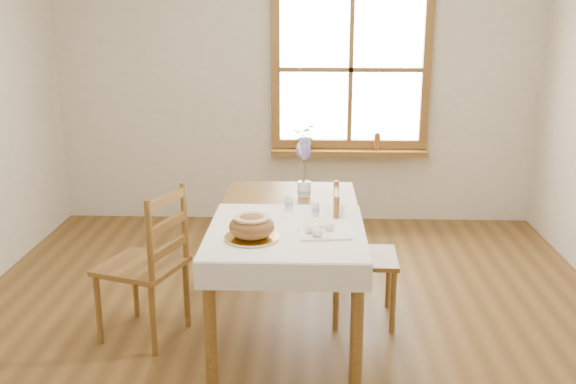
% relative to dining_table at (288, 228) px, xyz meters
% --- Properties ---
extents(ground, '(5.00, 5.00, 0.00)m').
position_rel_dining_table_xyz_m(ground, '(0.00, -0.30, -0.66)').
color(ground, brown).
rests_on(ground, ground).
extents(room_walls, '(4.60, 5.10, 2.65)m').
position_rel_dining_table_xyz_m(room_walls, '(0.00, -0.30, 1.04)').
color(room_walls, beige).
rests_on(room_walls, ground).
extents(window, '(1.46, 0.08, 1.46)m').
position_rel_dining_table_xyz_m(window, '(0.50, 2.17, 0.79)').
color(window, olive).
rests_on(window, ground).
extents(window_sill, '(1.46, 0.20, 0.05)m').
position_rel_dining_table_xyz_m(window_sill, '(0.50, 2.10, 0.03)').
color(window_sill, olive).
rests_on(window_sill, ground).
extents(dining_table, '(0.90, 1.60, 0.75)m').
position_rel_dining_table_xyz_m(dining_table, '(0.00, 0.00, 0.00)').
color(dining_table, olive).
rests_on(dining_table, ground).
extents(table_linen, '(0.91, 0.99, 0.01)m').
position_rel_dining_table_xyz_m(table_linen, '(0.00, -0.30, 0.09)').
color(table_linen, white).
rests_on(table_linen, dining_table).
extents(chair_left, '(0.60, 0.59, 0.97)m').
position_rel_dining_table_xyz_m(chair_left, '(-0.90, -0.18, -0.18)').
color(chair_left, olive).
rests_on(chair_left, ground).
extents(chair_right, '(0.45, 0.43, 0.90)m').
position_rel_dining_table_xyz_m(chair_right, '(0.49, 0.09, -0.22)').
color(chair_right, olive).
rests_on(chair_right, ground).
extents(bread_plate, '(0.31, 0.31, 0.02)m').
position_rel_dining_table_xyz_m(bread_plate, '(-0.18, -0.47, 0.10)').
color(bread_plate, white).
rests_on(bread_plate, table_linen).
extents(bread_loaf, '(0.25, 0.25, 0.14)m').
position_rel_dining_table_xyz_m(bread_loaf, '(-0.18, -0.47, 0.18)').
color(bread_loaf, olive).
rests_on(bread_loaf, bread_plate).
extents(egg_napkin, '(0.31, 0.27, 0.01)m').
position_rel_dining_table_xyz_m(egg_napkin, '(0.22, -0.37, 0.10)').
color(egg_napkin, white).
rests_on(egg_napkin, table_linen).
extents(eggs, '(0.24, 0.22, 0.05)m').
position_rel_dining_table_xyz_m(eggs, '(0.22, -0.37, 0.13)').
color(eggs, white).
rests_on(eggs, egg_napkin).
extents(salt_shaker, '(0.06, 0.06, 0.10)m').
position_rel_dining_table_xyz_m(salt_shaker, '(0.00, 0.08, 0.14)').
color(salt_shaker, white).
rests_on(salt_shaker, table_linen).
extents(pepper_shaker, '(0.06, 0.06, 0.09)m').
position_rel_dining_table_xyz_m(pepper_shaker, '(0.17, -0.03, 0.14)').
color(pepper_shaker, white).
rests_on(pepper_shaker, table_linen).
extents(flower_vase, '(0.10, 0.10, 0.10)m').
position_rel_dining_table_xyz_m(flower_vase, '(0.10, 0.40, 0.14)').
color(flower_vase, white).
rests_on(flower_vase, dining_table).
extents(lavender_bouquet, '(0.16, 0.16, 0.30)m').
position_rel_dining_table_xyz_m(lavender_bouquet, '(0.10, 0.40, 0.34)').
color(lavender_bouquet, '#715BA1').
rests_on(lavender_bouquet, flower_vase).
extents(potted_plant, '(0.29, 0.30, 0.19)m').
position_rel_dining_table_xyz_m(potted_plant, '(0.10, 2.10, 0.15)').
color(potted_plant, '#356C2B').
rests_on(potted_plant, window_sill).
extents(amber_bottle, '(0.07, 0.07, 0.17)m').
position_rel_dining_table_xyz_m(amber_bottle, '(0.76, 2.10, 0.13)').
color(amber_bottle, '#984E1C').
rests_on(amber_bottle, window_sill).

